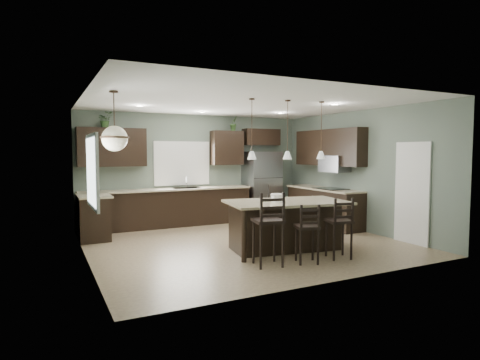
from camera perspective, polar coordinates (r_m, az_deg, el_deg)
name	(u,v)px	position (r m, az deg, el deg)	size (l,w,h in m)	color
ground	(244,243)	(8.23, 0.63, -8.91)	(6.00, 6.00, 0.00)	#9E8466
pantry_door	(412,193)	(8.72, 23.27, -1.72)	(0.04, 0.82, 2.04)	white
window_back	(182,163)	(10.40, -8.25, 2.37)	(1.35, 0.02, 1.00)	white
window_left	(91,171)	(6.38, -20.39, 1.15)	(0.02, 1.10, 1.00)	white
left_return_cabs	(93,218)	(9.00, -20.14, -5.13)	(0.60, 0.90, 0.90)	black
left_return_countertop	(94,196)	(8.94, -20.09, -2.15)	(0.66, 0.96, 0.04)	#C1B392
back_lower_cabs	(169,208)	(10.09, -10.11, -3.98)	(4.20, 0.60, 0.90)	black
back_countertop	(169,189)	(10.02, -10.11, -1.33)	(4.20, 0.66, 0.04)	#C1B392
sink_inset	(186,188)	(10.15, -7.68, -1.15)	(0.70, 0.45, 0.01)	gray
faucet	(186,182)	(10.11, -7.63, -0.34)	(0.02, 0.02, 0.28)	silver
back_upper_left	(112,147)	(9.83, -17.74, 4.46)	(1.55, 0.34, 0.90)	black
back_upper_right	(227,148)	(10.70, -1.88, 4.59)	(0.85, 0.34, 0.90)	black
fridge_header	(261,137)	(11.18, 3.04, 6.10)	(1.05, 0.34, 0.45)	black
right_lower_cabs	(324,207)	(10.33, 11.83, -3.82)	(0.60, 2.35, 0.90)	black
right_countertop	(323,189)	(10.26, 11.78, -1.22)	(0.66, 2.35, 0.04)	#C1B392
cooktop	(331,189)	(10.05, 12.75, -1.20)	(0.58, 0.75, 0.02)	black
wall_oven_front	(321,209)	(9.93, 11.43, -4.12)	(0.01, 0.72, 0.60)	gray
right_upper_cabs	(329,148)	(10.32, 12.52, 4.52)	(0.34, 2.35, 0.90)	black
microwave	(334,164)	(10.08, 13.25, 2.25)	(0.40, 0.75, 0.40)	gray
refrigerator	(262,185)	(11.00, 3.09, -0.77)	(0.90, 0.74, 1.85)	#9B9DA4
kitchen_island	(287,225)	(7.62, 6.67, -6.44)	(2.21, 1.25, 0.92)	black
serving_dish	(277,198)	(7.46, 5.30, -2.52)	(0.24, 0.24, 0.14)	white
bar_stool_left	(268,229)	(6.51, 3.99, -6.94)	(0.45, 0.45, 1.21)	black
bar_stool_center	(307,233)	(6.76, 9.50, -7.49)	(0.37, 0.37, 1.00)	black
bar_stool_right	(339,228)	(7.16, 13.88, -6.62)	(0.40, 0.40, 1.07)	black
pendant_left	(252,129)	(7.24, 1.70, 7.25)	(0.17, 0.17, 1.10)	silver
pendant_center	(288,130)	(7.50, 6.78, 7.11)	(0.17, 0.17, 1.10)	white
pendant_right	(321,130)	(7.82, 11.48, 6.93)	(0.17, 0.17, 1.10)	silver
chandelier	(114,121)	(6.67, -17.45, 7.99)	(0.44, 0.44, 0.95)	#F3EEC7
plant_back_left	(105,120)	(9.81, -18.63, 8.12)	(0.32, 0.28, 0.36)	#2A481F
plant_back_right	(234,124)	(10.77, -0.91, 8.04)	(0.22, 0.18, 0.40)	#345726
room_shell	(244,159)	(8.03, 0.64, 3.00)	(6.00, 6.00, 6.00)	slate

